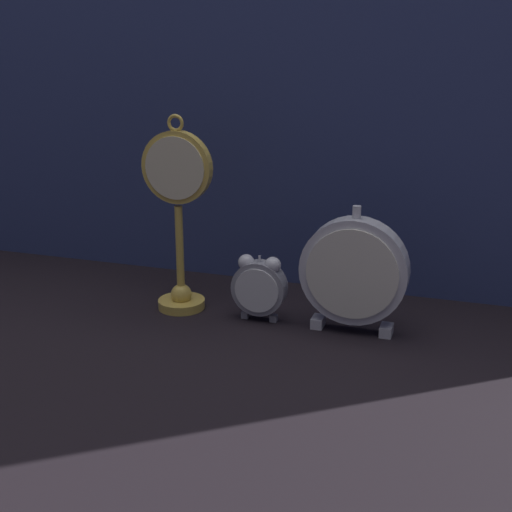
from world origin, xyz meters
TOP-DOWN VIEW (x-y plane):
  - ground_plane at (0.00, 0.00)m, footprint 4.00×4.00m
  - fabric_backdrop_drape at (0.00, 0.33)m, footprint 1.60×0.01m
  - pocket_watch_on_stand at (-0.16, 0.13)m, footprint 0.13×0.08m
  - alarm_clock_twin_bell at (-0.01, 0.12)m, footprint 0.09×0.03m
  - mantel_clock_silver at (0.16, 0.12)m, footprint 0.18×0.04m

SIDE VIEW (x-z plane):
  - ground_plane at x=0.00m, z-range 0.00..0.00m
  - alarm_clock_twin_bell at x=-0.01m, z-range 0.01..0.12m
  - mantel_clock_silver at x=0.16m, z-range 0.00..0.21m
  - pocket_watch_on_stand at x=-0.16m, z-range 0.00..0.35m
  - fabric_backdrop_drape at x=0.00m, z-range 0.00..0.75m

